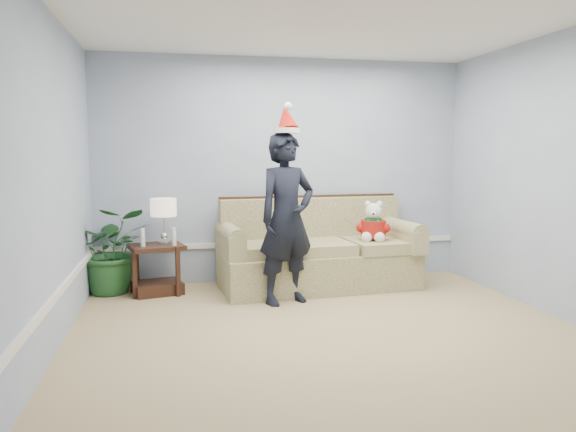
# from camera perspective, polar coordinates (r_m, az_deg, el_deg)

# --- Properties ---
(room_shell) EXTENTS (4.54, 5.04, 2.74)m
(room_shell) POSITION_cam_1_polar(r_m,az_deg,el_deg) (4.44, 5.68, 3.63)
(room_shell) COLOR tan
(room_shell) RESTS_ON ground
(wainscot_trim) EXTENTS (4.49, 4.99, 0.06)m
(wainscot_trim) POSITION_cam_1_polar(r_m,az_deg,el_deg) (5.53, -9.93, -5.29)
(wainscot_trim) COLOR white
(wainscot_trim) RESTS_ON room_shell
(sofa) EXTENTS (2.31, 1.13, 1.05)m
(sofa) POSITION_cam_1_polar(r_m,az_deg,el_deg) (6.59, 2.95, -3.99)
(sofa) COLOR #616730
(sofa) RESTS_ON room_shell
(side_table) EXTENTS (0.67, 0.61, 0.55)m
(side_table) POSITION_cam_1_polar(r_m,az_deg,el_deg) (6.45, -13.16, -5.81)
(side_table) COLOR #3B2115
(side_table) RESTS_ON room_shell
(table_lamp) EXTENTS (0.29, 0.29, 0.51)m
(table_lamp) POSITION_cam_1_polar(r_m,az_deg,el_deg) (6.38, -12.54, 0.67)
(table_lamp) COLOR silver
(table_lamp) RESTS_ON side_table
(candle_pair) EXTENTS (0.38, 0.05, 0.20)m
(candle_pair) POSITION_cam_1_polar(r_m,az_deg,el_deg) (6.28, -13.03, -2.16)
(candle_pair) COLOR silver
(candle_pair) RESTS_ON side_table
(houseplant) EXTENTS (0.88, 0.76, 0.97)m
(houseplant) POSITION_cam_1_polar(r_m,az_deg,el_deg) (6.57, -17.41, -3.30)
(houseplant) COLOR #205426
(houseplant) RESTS_ON room_shell
(man) EXTENTS (0.76, 0.63, 1.77)m
(man) POSITION_cam_1_polar(r_m,az_deg,el_deg) (5.80, -0.14, -0.28)
(man) COLOR black
(man) RESTS_ON room_shell
(santa_hat) EXTENTS (0.34, 0.36, 0.31)m
(santa_hat) POSITION_cam_1_polar(r_m,az_deg,el_deg) (5.78, -0.17, 9.73)
(santa_hat) COLOR white
(santa_hat) RESTS_ON man
(teddy_bear) EXTENTS (0.37, 0.37, 0.47)m
(teddy_bear) POSITION_cam_1_polar(r_m,az_deg,el_deg) (6.57, 8.69, -1.02)
(teddy_bear) COLOR white
(teddy_bear) RESTS_ON sofa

